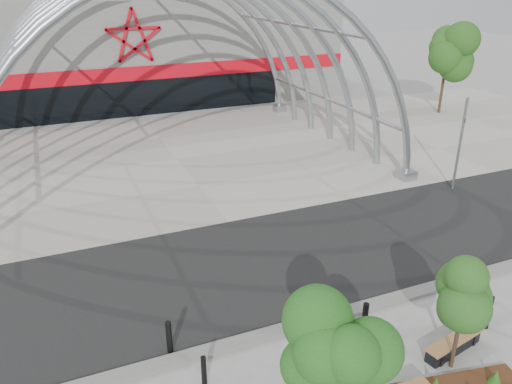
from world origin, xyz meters
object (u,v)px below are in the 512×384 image
bench_1 (453,345)px  bollard_2 (365,319)px  signal_pole (460,143)px  street_tree_0 (340,362)px  street_tree_1 (465,295)px

bench_1 → bollard_2: 2.46m
signal_pole → bollard_2: size_ratio=4.19×
signal_pole → street_tree_0: signal_pole is taller
street_tree_0 → bollard_2: street_tree_0 is taller
street_tree_1 → bollard_2: (-1.42, 2.00, -1.75)m
signal_pole → bollard_2: signal_pole is taller
street_tree_1 → bench_1: bearing=44.3°
signal_pole → street_tree_0: 16.66m
street_tree_0 → bollard_2: 4.64m
street_tree_0 → street_tree_1: 4.42m
signal_pole → bench_1: signal_pole is taller
street_tree_0 → bench_1: street_tree_0 is taller
street_tree_1 → bench_1: (0.45, 0.44, -2.08)m
street_tree_1 → signal_pole: bearing=47.0°
street_tree_0 → bench_1: 5.50m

